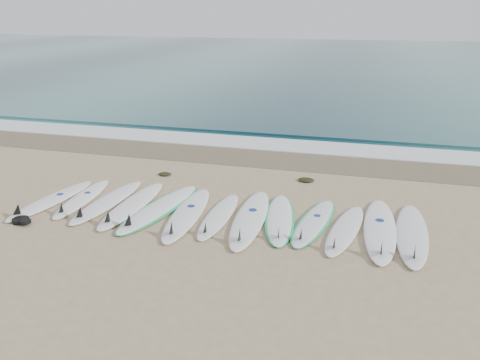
% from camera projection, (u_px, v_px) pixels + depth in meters
% --- Properties ---
extents(ground, '(120.00, 120.00, 0.00)m').
position_uv_depth(ground, '(219.00, 216.00, 9.50)').
color(ground, tan).
extents(ocean, '(120.00, 55.00, 0.03)m').
position_uv_depth(ocean, '(335.00, 59.00, 38.98)').
color(ocean, '#24585E').
rests_on(ocean, ground).
extents(wet_sand_band, '(120.00, 1.80, 0.01)m').
position_uv_depth(wet_sand_band, '(262.00, 158.00, 13.21)').
color(wet_sand_band, brown).
rests_on(wet_sand_band, ground).
extents(foam_band, '(120.00, 1.40, 0.04)m').
position_uv_depth(foam_band, '(272.00, 144.00, 14.48)').
color(foam_band, silver).
rests_on(foam_band, ground).
extents(wave_crest, '(120.00, 1.00, 0.10)m').
position_uv_depth(wave_crest, '(280.00, 132.00, 15.83)').
color(wave_crest, '#24585E').
rests_on(wave_crest, ground).
extents(surfboard_0, '(0.85, 2.57, 0.32)m').
position_uv_depth(surfboard_0, '(50.00, 201.00, 10.14)').
color(surfboard_0, white).
rests_on(surfboard_0, ground).
extents(surfboard_1, '(0.67, 2.38, 0.30)m').
position_uv_depth(surfboard_1, '(81.00, 199.00, 10.24)').
color(surfboard_1, white).
rests_on(surfboard_1, ground).
extents(surfboard_2, '(0.71, 2.64, 0.33)m').
position_uv_depth(surfboard_2, '(106.00, 202.00, 10.05)').
color(surfboard_2, white).
rests_on(surfboard_2, ground).
extents(surfboard_3, '(0.60, 2.71, 0.35)m').
position_uv_depth(surfboard_3, '(131.00, 205.00, 9.88)').
color(surfboard_3, white).
rests_on(surfboard_3, ground).
extents(surfboard_4, '(1.15, 2.91, 0.36)m').
position_uv_depth(surfboard_4, '(158.00, 208.00, 9.74)').
color(surfboard_4, white).
rests_on(surfboard_4, ground).
extents(surfboard_5, '(0.79, 2.81, 0.36)m').
position_uv_depth(surfboard_5, '(186.00, 214.00, 9.44)').
color(surfboard_5, white).
rests_on(surfboard_5, ground).
extents(surfboard_6, '(0.49, 2.33, 0.30)m').
position_uv_depth(surfboard_6, '(218.00, 216.00, 9.38)').
color(surfboard_6, white).
rests_on(surfboard_6, ground).
extents(surfboard_7, '(0.77, 2.93, 0.37)m').
position_uv_depth(surfboard_7, '(250.00, 219.00, 9.23)').
color(surfboard_7, white).
rests_on(surfboard_7, ground).
extents(surfboard_8, '(0.97, 2.54, 0.31)m').
position_uv_depth(surfboard_8, '(280.00, 219.00, 9.28)').
color(surfboard_8, white).
rests_on(surfboard_8, ground).
extents(surfboard_9, '(0.95, 2.45, 0.30)m').
position_uv_depth(surfboard_9, '(313.00, 222.00, 9.12)').
color(surfboard_9, white).
rests_on(surfboard_9, ground).
extents(surfboard_10, '(0.90, 2.43, 0.30)m').
position_uv_depth(surfboard_10, '(344.00, 230.00, 8.78)').
color(surfboard_10, white).
rests_on(surfboard_10, ground).
extents(surfboard_11, '(0.60, 2.90, 0.37)m').
position_uv_depth(surfboard_11, '(380.00, 230.00, 8.77)').
color(surfboard_11, white).
rests_on(surfboard_11, ground).
extents(surfboard_12, '(0.70, 2.80, 0.35)m').
position_uv_depth(surfboard_12, '(412.00, 235.00, 8.59)').
color(surfboard_12, white).
rests_on(surfboard_12, ground).
extents(seaweed_near, '(0.33, 0.26, 0.06)m').
position_uv_depth(seaweed_near, '(165.00, 174.00, 11.84)').
color(seaweed_near, black).
rests_on(seaweed_near, ground).
extents(seaweed_far, '(0.39, 0.31, 0.08)m').
position_uv_depth(seaweed_far, '(306.00, 180.00, 11.42)').
color(seaweed_far, black).
rests_on(seaweed_far, ground).
extents(leash_coil, '(0.46, 0.36, 0.11)m').
position_uv_depth(leash_coil, '(22.00, 221.00, 9.19)').
color(leash_coil, black).
rests_on(leash_coil, ground).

